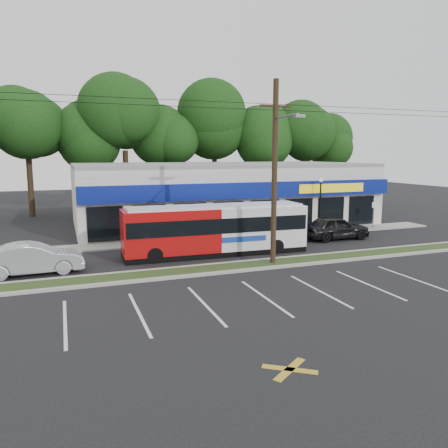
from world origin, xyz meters
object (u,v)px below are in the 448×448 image
(metrobus, at_px, (216,228))
(car_silver, at_px, (33,259))
(car_dark, at_px, (335,228))
(pedestrian_b, at_px, (283,225))
(lamp_post, at_px, (320,199))
(pedestrian_a, at_px, (216,231))
(utility_pole, at_px, (272,167))
(sign_post, at_px, (374,210))

(metrobus, relative_size, car_silver, 2.31)
(car_silver, bearing_deg, metrobus, -86.74)
(car_dark, height_order, pedestrian_b, car_dark)
(lamp_post, relative_size, pedestrian_a, 2.44)
(utility_pole, relative_size, pedestrian_a, 28.75)
(metrobus, height_order, pedestrian_b, metrobus)
(lamp_post, xyz_separation_m, sign_post, (5.00, -0.23, -1.12))
(car_silver, bearing_deg, lamp_post, -77.74)
(sign_post, bearing_deg, lamp_post, 177.42)
(utility_pole, relative_size, pedestrian_b, 30.81)
(pedestrian_a, distance_m, pedestrian_b, 5.67)
(utility_pole, relative_size, lamp_post, 11.76)
(metrobus, bearing_deg, lamp_post, 24.84)
(pedestrian_b, bearing_deg, metrobus, 15.23)
(metrobus, relative_size, pedestrian_a, 6.54)
(sign_post, xyz_separation_m, car_dark, (-5.47, -2.60, -0.71))
(utility_pole, bearing_deg, metrobus, 118.84)
(sign_post, bearing_deg, utility_pole, -149.85)
(metrobus, bearing_deg, sign_post, 16.92)
(lamp_post, bearing_deg, pedestrian_a, -172.84)
(lamp_post, height_order, metrobus, lamp_post)
(car_silver, relative_size, pedestrian_a, 2.83)
(utility_pole, height_order, car_dark, utility_pole)
(pedestrian_b, bearing_deg, lamp_post, 171.26)
(car_dark, bearing_deg, metrobus, 98.85)
(sign_post, bearing_deg, car_silver, -168.71)
(utility_pole, height_order, sign_post, utility_pole)
(pedestrian_a, bearing_deg, car_silver, 19.89)
(sign_post, distance_m, pedestrian_b, 8.41)
(car_silver, xyz_separation_m, pedestrian_b, (17.04, 4.93, -0.00))
(car_dark, distance_m, pedestrian_b, 3.81)
(pedestrian_a, bearing_deg, utility_pole, 96.86)
(utility_pole, bearing_deg, sign_post, 30.15)
(car_silver, bearing_deg, utility_pole, -104.16)
(sign_post, bearing_deg, metrobus, -164.93)
(metrobus, xyz_separation_m, pedestrian_a, (1.14, 3.17, -0.74))
(car_dark, height_order, pedestrian_a, pedestrian_a)
(lamp_post, bearing_deg, sign_post, -2.58)
(utility_pole, xyz_separation_m, car_dark, (7.69, 5.04, -4.57))
(utility_pole, relative_size, sign_post, 22.47)
(lamp_post, height_order, sign_post, lamp_post)
(utility_pole, relative_size, car_dark, 10.05)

